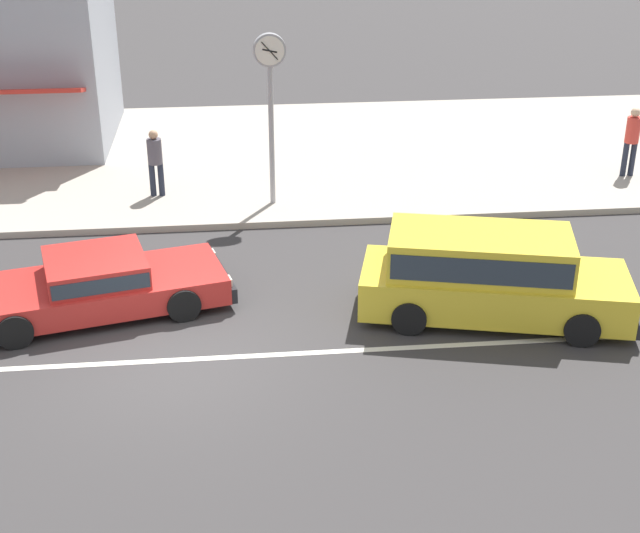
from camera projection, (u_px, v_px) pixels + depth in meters
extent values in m
plane|color=#383535|center=(173.00, 360.00, 14.42)|extent=(160.00, 160.00, 0.00)
cube|color=silver|center=(173.00, 360.00, 14.42)|extent=(50.40, 0.14, 0.01)
cube|color=#ADA393|center=(190.00, 157.00, 23.80)|extent=(68.00, 10.00, 0.15)
cube|color=red|center=(95.00, 291.00, 15.80)|extent=(4.84, 2.81, 0.48)
cube|color=red|center=(95.00, 267.00, 15.63)|extent=(2.04, 1.97, 0.42)
cube|color=#28333D|center=(95.00, 267.00, 15.63)|extent=(1.98, 1.98, 0.27)
cube|color=black|center=(222.00, 277.00, 16.55)|extent=(0.53, 1.73, 0.28)
cube|color=white|center=(213.00, 254.00, 16.99)|extent=(0.13, 0.25, 0.14)
cube|color=white|center=(229.00, 281.00, 15.92)|extent=(0.13, 0.25, 0.14)
cylinder|color=black|center=(165.00, 266.00, 17.00)|extent=(0.63, 0.36, 0.60)
cylinder|color=black|center=(183.00, 305.00, 15.55)|extent=(0.63, 0.36, 0.60)
cylinder|color=black|center=(11.00, 288.00, 16.14)|extent=(0.63, 0.36, 0.60)
cylinder|color=black|center=(15.00, 331.00, 14.69)|extent=(0.63, 0.36, 0.60)
cube|color=yellow|center=(494.00, 290.00, 15.59)|extent=(4.89, 2.81, 0.70)
cube|color=yellow|center=(480.00, 252.00, 15.33)|extent=(3.40, 2.28, 0.70)
cube|color=#28333D|center=(480.00, 252.00, 15.33)|extent=(3.28, 2.28, 0.45)
cube|color=black|center=(631.00, 309.00, 15.38)|extent=(0.53, 1.70, 0.28)
cube|color=white|center=(626.00, 275.00, 15.78)|extent=(0.14, 0.25, 0.14)
cube|color=white|center=(638.00, 306.00, 14.68)|extent=(0.14, 0.25, 0.14)
cylinder|color=black|center=(570.00, 285.00, 16.25)|extent=(0.64, 0.36, 0.60)
cylinder|color=black|center=(582.00, 329.00, 14.75)|extent=(0.64, 0.36, 0.60)
cylinder|color=black|center=(413.00, 276.00, 16.61)|extent=(0.64, 0.36, 0.60)
cylinder|color=black|center=(409.00, 318.00, 15.11)|extent=(0.64, 0.36, 0.60)
cylinder|color=#9E9EA3|center=(271.00, 137.00, 19.86)|extent=(0.12, 0.12, 3.13)
cylinder|color=#9E9EA3|center=(269.00, 50.00, 19.05)|extent=(0.71, 0.18, 0.71)
cylinder|color=white|center=(270.00, 51.00, 18.96)|extent=(0.62, 0.02, 0.62)
cylinder|color=white|center=(269.00, 49.00, 19.13)|extent=(0.62, 0.02, 0.62)
cube|color=black|center=(270.00, 51.00, 18.95)|extent=(0.32, 0.01, 0.10)
cube|color=black|center=(270.00, 51.00, 18.95)|extent=(0.36, 0.01, 0.39)
cylinder|color=#232838|center=(153.00, 180.00, 20.77)|extent=(0.14, 0.14, 0.78)
cylinder|color=#232838|center=(161.00, 179.00, 20.79)|extent=(0.14, 0.14, 0.78)
cylinder|color=#514C56|center=(155.00, 151.00, 20.49)|extent=(0.34, 0.34, 0.59)
sphere|color=tan|center=(153.00, 135.00, 20.32)|extent=(0.21, 0.21, 0.21)
cylinder|color=#232838|center=(625.00, 159.00, 22.06)|extent=(0.14, 0.14, 0.85)
cylinder|color=#232838|center=(632.00, 159.00, 22.08)|extent=(0.14, 0.14, 0.85)
cylinder|color=#D63D33|center=(633.00, 130.00, 21.76)|extent=(0.34, 0.34, 0.64)
sphere|color=#D6AD89|center=(636.00, 113.00, 21.57)|extent=(0.23, 0.23, 0.23)
cube|color=#999EA8|center=(8.00, 50.00, 24.08)|extent=(5.26, 5.28, 4.96)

